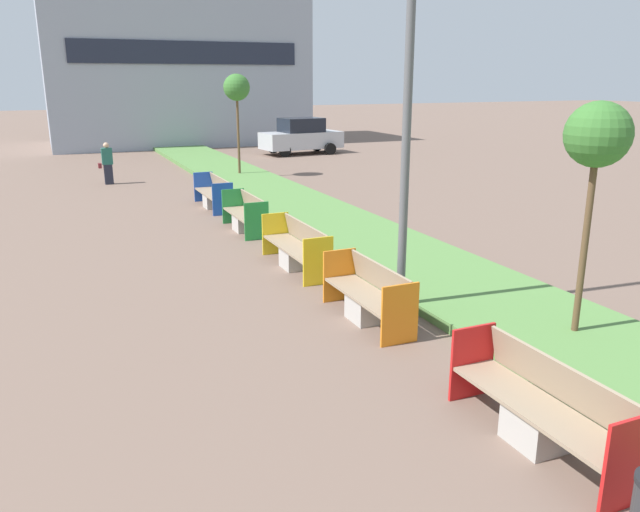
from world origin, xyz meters
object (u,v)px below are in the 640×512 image
at_px(bench_yellow_frame, 297,250).
at_px(parked_car_distant, 301,136).
at_px(sapling_tree_near, 598,139).
at_px(street_lamp_post, 409,67).
at_px(sapling_tree_far, 237,89).
at_px(bench_orange_frame, 369,299).
at_px(bench_green_frame, 246,217).
at_px(bench_red_frame, 541,412).
at_px(bench_blue_frame, 214,195).
at_px(pedestrian_walking, 107,163).

distance_m(bench_yellow_frame, parked_car_distant, 20.55).
bearing_deg(sapling_tree_near, street_lamp_post, 131.97).
distance_m(bench_yellow_frame, sapling_tree_far, 13.05).
bearing_deg(street_lamp_post, sapling_tree_far, 83.31).
bearing_deg(bench_orange_frame, sapling_tree_near, -39.47).
bearing_deg(bench_green_frame, bench_yellow_frame, -89.93).
distance_m(bench_red_frame, street_lamp_post, 5.41).
relative_size(bench_green_frame, bench_blue_frame, 0.87).
relative_size(bench_blue_frame, parked_car_distant, 0.55).
distance_m(bench_orange_frame, bench_green_frame, 6.82).
height_order(bench_orange_frame, parked_car_distant, parked_car_distant).
bearing_deg(bench_red_frame, bench_yellow_frame, 89.99).
bearing_deg(bench_yellow_frame, bench_green_frame, 90.07).
bearing_deg(sapling_tree_far, pedestrian_walking, 175.38).
xyz_separation_m(bench_orange_frame, parked_car_distant, (7.76, 22.23, 0.54)).
relative_size(bench_yellow_frame, sapling_tree_far, 0.61).
xyz_separation_m(bench_green_frame, street_lamp_post, (0.61, -6.80, 3.63)).
bearing_deg(bench_blue_frame, sapling_tree_far, 66.19).
bearing_deg(street_lamp_post, bench_yellow_frame, 100.81).
relative_size(bench_orange_frame, street_lamp_post, 0.30).
distance_m(bench_blue_frame, parked_car_distant, 14.39).
bearing_deg(bench_green_frame, parked_car_distant, 63.25).
height_order(bench_yellow_frame, street_lamp_post, street_lamp_post).
xyz_separation_m(bench_red_frame, street_lamp_post, (0.61, 3.97, 3.62)).
distance_m(bench_red_frame, bench_yellow_frame, 7.15).
bearing_deg(parked_car_distant, sapling_tree_near, -108.73).
height_order(bench_red_frame, bench_green_frame, same).
distance_m(sapling_tree_far, pedestrian_walking, 5.66).
xyz_separation_m(bench_yellow_frame, sapling_tree_near, (2.44, -5.22, 2.65)).
relative_size(bench_blue_frame, street_lamp_post, 0.33).
bearing_deg(parked_car_distant, street_lamp_post, -114.21).
bearing_deg(sapling_tree_near, bench_red_frame, -141.69).
bearing_deg(bench_green_frame, sapling_tree_near, -74.53).
relative_size(bench_red_frame, bench_green_frame, 1.12).
xyz_separation_m(bench_green_frame, bench_blue_frame, (0.00, 3.30, 0.01)).
bearing_deg(bench_orange_frame, bench_green_frame, 90.00).
xyz_separation_m(bench_red_frame, bench_orange_frame, (-0.00, 3.94, -0.01)).
height_order(bench_orange_frame, pedestrian_walking, pedestrian_walking).
distance_m(bench_red_frame, bench_orange_frame, 3.94).
xyz_separation_m(bench_red_frame, bench_blue_frame, (0.00, 14.07, 0.00)).
bearing_deg(bench_green_frame, pedestrian_walking, 105.32).
distance_m(bench_green_frame, sapling_tree_near, 9.55).
xyz_separation_m(sapling_tree_far, parked_car_distant, (5.32, 6.57, -2.54)).
bearing_deg(parked_car_distant, sapling_tree_far, -135.35).
height_order(bench_orange_frame, bench_green_frame, same).
relative_size(bench_red_frame, bench_yellow_frame, 0.96).
bearing_deg(bench_blue_frame, parked_car_distant, 57.33).
relative_size(bench_blue_frame, pedestrian_walking, 1.56).
distance_m(bench_green_frame, bench_blue_frame, 3.30).
height_order(pedestrian_walking, parked_car_distant, parked_car_distant).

